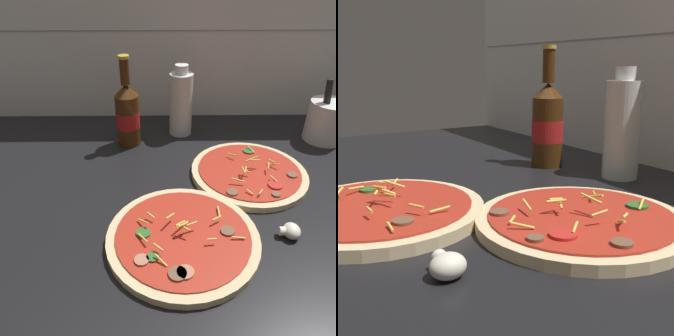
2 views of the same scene
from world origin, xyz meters
TOP-DOWN VIEW (x-y plane):
  - counter_slab at (0.00, 0.00)cm, footprint 160.00×90.00cm
  - tile_backsplash at (0.00, 45.50)cm, footprint 160.00×1.13cm
  - pizza_near at (-3.57, -13.61)cm, footprint 29.66×29.66cm
  - pizza_far at (14.15, 8.58)cm, footprint 28.61×28.61cm
  - beer_bottle at (-17.20, 25.94)cm, footprint 6.69×6.69cm
  - oil_bottle at (-1.97, 32.24)cm, footprint 6.81×6.81cm
  - mushroom_left at (17.77, -12.42)cm, footprint 4.15×3.95cm
  - utensil_crock at (40.44, 27.38)cm, footprint 11.53×11.53cm

SIDE VIEW (x-z plane):
  - counter_slab at x=0.00cm, z-range 0.00..2.50cm
  - pizza_far at x=14.15cm, z-range 0.92..5.89cm
  - pizza_near at x=-3.57cm, z-range 1.07..5.86cm
  - mushroom_left at x=17.77cm, z-range 2.50..5.27cm
  - utensil_crock at x=40.44cm, z-range -0.67..17.74cm
  - beer_bottle at x=-17.20cm, z-range -0.93..24.37cm
  - oil_bottle at x=-1.97cm, z-range 1.65..22.72cm
  - tile_backsplash at x=0.00cm, z-range 0.00..60.00cm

